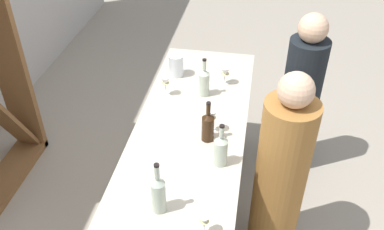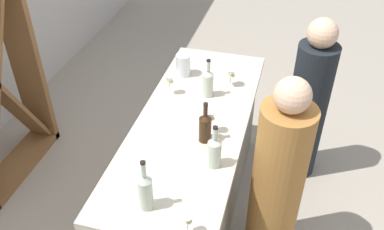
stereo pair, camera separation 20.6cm
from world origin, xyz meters
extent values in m
plane|color=#9E9384|center=(0.00, 0.00, 0.00)|extent=(12.00, 12.00, 0.00)
cube|color=gray|center=(0.00, 0.00, 0.43)|extent=(1.92, 0.66, 0.87)
cube|color=beige|center=(0.00, 0.00, 0.89)|extent=(2.00, 0.74, 0.05)
cube|color=brown|center=(0.53, 1.65, 0.91)|extent=(0.06, 0.28, 1.82)
cube|color=brown|center=(0.05, 1.65, 0.03)|extent=(1.01, 0.28, 0.06)
cylinder|color=#B7C6B2|center=(-0.79, 0.04, 1.02)|extent=(0.08, 0.08, 0.20)
cone|color=#B7C6B2|center=(-0.79, 0.04, 1.13)|extent=(0.08, 0.08, 0.04)
cylinder|color=#B7C6B2|center=(-0.79, 0.04, 1.20)|extent=(0.03, 0.03, 0.08)
cylinder|color=black|center=(-0.79, 0.04, 1.24)|extent=(0.03, 0.03, 0.01)
cylinder|color=#B7C6B2|center=(-0.38, -0.24, 1.01)|extent=(0.08, 0.08, 0.17)
cone|color=#B7C6B2|center=(-0.38, -0.24, 1.11)|extent=(0.08, 0.08, 0.03)
cylinder|color=#B7C6B2|center=(-0.38, -0.24, 1.16)|extent=(0.03, 0.03, 0.07)
cylinder|color=black|center=(-0.38, -0.24, 1.21)|extent=(0.03, 0.03, 0.01)
cylinder|color=#331E0F|center=(-0.17, -0.13, 1.00)|extent=(0.08, 0.08, 0.17)
cone|color=#331E0F|center=(-0.17, -0.13, 1.11)|extent=(0.08, 0.08, 0.03)
cylinder|color=#331E0F|center=(-0.17, -0.13, 1.16)|extent=(0.03, 0.03, 0.07)
cylinder|color=black|center=(-0.17, -0.13, 1.20)|extent=(0.03, 0.03, 0.01)
cylinder|color=#B7C6B2|center=(0.33, -0.03, 1.01)|extent=(0.08, 0.08, 0.18)
cone|color=#B7C6B2|center=(0.33, -0.03, 1.11)|extent=(0.08, 0.08, 0.03)
cylinder|color=#B7C6B2|center=(0.33, -0.03, 1.17)|extent=(0.03, 0.03, 0.08)
cylinder|color=black|center=(0.33, -0.03, 1.21)|extent=(0.03, 0.03, 0.01)
cylinder|color=white|center=(-0.90, -0.22, 0.95)|extent=(0.01, 0.01, 0.06)
cone|color=white|center=(-0.90, -0.22, 1.02)|extent=(0.06, 0.06, 0.07)
cone|color=beige|center=(-0.90, -0.22, 1.00)|extent=(0.05, 0.05, 0.03)
cylinder|color=white|center=(0.51, -0.17, 0.92)|extent=(0.07, 0.07, 0.00)
cylinder|color=white|center=(0.51, -0.17, 0.95)|extent=(0.01, 0.01, 0.06)
cone|color=white|center=(0.51, -0.17, 1.02)|extent=(0.08, 0.08, 0.08)
cone|color=beige|center=(0.51, -0.17, 1.00)|extent=(0.07, 0.07, 0.02)
cylinder|color=white|center=(-0.08, -0.14, 0.92)|extent=(0.06, 0.06, 0.00)
cylinder|color=white|center=(-0.08, -0.14, 0.96)|extent=(0.01, 0.01, 0.08)
cone|color=white|center=(-0.08, -0.14, 1.04)|extent=(0.07, 0.07, 0.09)
cone|color=beige|center=(-0.08, -0.14, 1.01)|extent=(0.06, 0.06, 0.03)
cylinder|color=white|center=(0.28, 0.25, 0.92)|extent=(0.06, 0.06, 0.00)
cylinder|color=white|center=(0.28, 0.25, 0.96)|extent=(0.01, 0.01, 0.07)
cone|color=white|center=(0.28, 0.25, 1.03)|extent=(0.07, 0.07, 0.08)
cone|color=beige|center=(0.28, 0.25, 1.01)|extent=(0.06, 0.06, 0.03)
cylinder|color=silver|center=(0.56, 0.22, 1.01)|extent=(0.11, 0.11, 0.18)
cylinder|color=#9E6B33|center=(-0.19, -0.63, 0.63)|extent=(0.40, 0.40, 1.27)
sphere|color=#D8AD8C|center=(-0.19, -0.63, 1.37)|extent=(0.22, 0.22, 0.22)
cylinder|color=black|center=(0.72, -0.78, 0.62)|extent=(0.41, 0.41, 1.23)
sphere|color=#D8AD8C|center=(0.72, -0.78, 1.33)|extent=(0.23, 0.23, 0.23)
camera|label=1|loc=(-2.24, -0.39, 2.69)|focal=39.38mm
camera|label=2|loc=(-2.19, -0.59, 2.69)|focal=39.38mm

